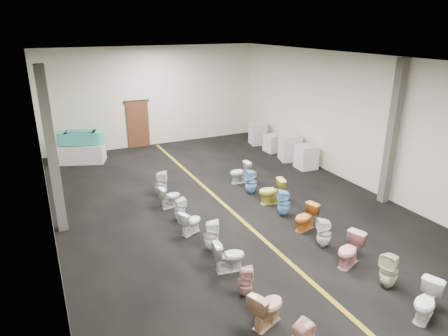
{
  "coord_description": "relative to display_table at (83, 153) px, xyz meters",
  "views": [
    {
      "loc": [
        -5.0,
        -9.89,
        5.42
      ],
      "look_at": [
        0.25,
        1.0,
        1.03
      ],
      "focal_mm": 32.0,
      "sensor_mm": 36.0,
      "label": 1
    }
  ],
  "objects": [
    {
      "name": "toilet_right_8",
      "position": [
        4.66,
        -5.84,
        0.04
      ],
      "size": [
        0.42,
        0.41,
        0.85
      ],
      "primitive_type": "imported",
      "rotation": [
        0.0,
        0.0,
        -1.63
      ],
      "color": "#85BCF0",
      "rests_on": "floor"
    },
    {
      "name": "toilet_right_7",
      "position": [
        4.85,
        -6.81,
        0.03
      ],
      "size": [
        0.88,
        0.62,
        0.82
      ],
      "primitive_type": "imported",
      "rotation": [
        0.0,
        0.0,
        -1.78
      ],
      "color": "#D5C64D",
      "rests_on": "floor"
    },
    {
      "name": "ceiling",
      "position": [
        3.46,
        -6.73,
        4.12
      ],
      "size": [
        16.0,
        16.0,
        0.0
      ],
      "primitive_type": "plane",
      "rotation": [
        3.14,
        0.0,
        0.0
      ],
      "color": "black",
      "rests_on": "ground"
    },
    {
      "name": "toilet_left_2",
      "position": [
        1.87,
        -11.41,
        0.0
      ],
      "size": [
        0.86,
        0.67,
        0.77
      ],
      "primitive_type": "imported",
      "rotation": [
        0.0,
        0.0,
        1.93
      ],
      "color": "#DBAB81",
      "rests_on": "floor"
    },
    {
      "name": "toilet_right_4",
      "position": [
        4.66,
        -9.64,
        0.01
      ],
      "size": [
        0.46,
        0.46,
        0.79
      ],
      "primitive_type": "imported",
      "rotation": [
        0.0,
        0.0,
        -1.92
      ],
      "color": "white",
      "rests_on": "floor"
    },
    {
      "name": "toilet_left_9",
      "position": [
        1.88,
        -4.7,
        0.04
      ],
      "size": [
        0.51,
        0.51,
        0.85
      ],
      "primitive_type": "imported",
      "rotation": [
        0.0,
        0.0,
        1.16
      ],
      "color": "white",
      "rests_on": "floor"
    },
    {
      "name": "back_door",
      "position": [
        2.66,
        1.21,
        0.67
      ],
      "size": [
        1.0,
        0.1,
        2.1
      ],
      "primitive_type": "cube",
      "color": "#562D19",
      "rests_on": "floor"
    },
    {
      "name": "toilet_right_6",
      "position": [
        4.73,
        -7.71,
        0.03
      ],
      "size": [
        0.48,
        0.47,
        0.82
      ],
      "primitive_type": "imported",
      "rotation": [
        0.0,
        0.0,
        -1.92
      ],
      "color": "#75B5E6",
      "rests_on": "floor"
    },
    {
      "name": "display_table",
      "position": [
        0.0,
        0.0,
        0.0
      ],
      "size": [
        1.92,
        1.4,
        0.77
      ],
      "primitive_type": "cube",
      "rotation": [
        0.0,
        0.0,
        -0.35
      ],
      "color": "silver",
      "rests_on": "floor"
    },
    {
      "name": "wall_left",
      "position": [
        -1.54,
        -6.73,
        1.87
      ],
      "size": [
        0.0,
        16.0,
        16.0
      ],
      "primitive_type": "plane",
      "rotation": [
        1.57,
        0.0,
        1.57
      ],
      "color": "beige",
      "rests_on": "ground"
    },
    {
      "name": "appliance_crate_c",
      "position": [
        7.86,
        -2.15,
        -0.0
      ],
      "size": [
        0.69,
        0.69,
        0.76
      ],
      "primitive_type": "cube",
      "rotation": [
        0.0,
        0.0,
        0.03
      ],
      "color": "silver",
      "rests_on": "floor"
    },
    {
      "name": "toilet_right_1",
      "position": [
        4.73,
        -12.61,
        -0.01
      ],
      "size": [
        0.84,
        0.68,
        0.75
      ],
      "primitive_type": "imported",
      "rotation": [
        0.0,
        0.0,
        -1.17
      ],
      "color": "white",
      "rests_on": "floor"
    },
    {
      "name": "door_frame",
      "position": [
        2.66,
        1.22,
        1.74
      ],
      "size": [
        1.15,
        0.08,
        0.1
      ],
      "primitive_type": "cube",
      "color": "#331C11",
      "rests_on": "back_door"
    },
    {
      "name": "toilet_left_7",
      "position": [
        1.83,
        -6.66,
        -0.03
      ],
      "size": [
        0.35,
        0.34,
        0.7
      ],
      "primitive_type": "imported",
      "rotation": [
        0.0,
        0.0,
        1.67
      ],
      "color": "white",
      "rests_on": "floor"
    },
    {
      "name": "toilet_left_4",
      "position": [
        2.01,
        -9.52,
        -0.01
      ],
      "size": [
        0.79,
        0.53,
        0.75
      ],
      "primitive_type": "imported",
      "rotation": [
        0.0,
        0.0,
        1.41
      ],
      "color": "silver",
      "rests_on": "floor"
    },
    {
      "name": "toilet_right_3",
      "position": [
        4.67,
        -10.55,
        0.01
      ],
      "size": [
        0.88,
        0.69,
        0.79
      ],
      "primitive_type": "imported",
      "rotation": [
        0.0,
        0.0,
        -1.2
      ],
      "color": "pink",
      "rests_on": "floor"
    },
    {
      "name": "wall_right",
      "position": [
        8.46,
        -6.73,
        1.87
      ],
      "size": [
        0.0,
        16.0,
        16.0
      ],
      "primitive_type": "plane",
      "rotation": [
        1.57,
        0.0,
        -1.57
      ],
      "color": "beige",
      "rests_on": "ground"
    },
    {
      "name": "toilet_right_5",
      "position": [
        4.79,
        -8.69,
        -0.02
      ],
      "size": [
        0.8,
        0.57,
        0.73
      ],
      "primitive_type": "imported",
      "rotation": [
        0.0,
        0.0,
        -1.32
      ],
      "color": "orange",
      "rests_on": "floor"
    },
    {
      "name": "toilet_left_8",
      "position": [
        1.87,
        -5.65,
        -0.04
      ],
      "size": [
        0.72,
        0.48,
        0.69
      ],
      "primitive_type": "imported",
      "rotation": [
        0.0,
        0.0,
        1.71
      ],
      "color": "silver",
      "rests_on": "floor"
    },
    {
      "name": "toilet_left_6",
      "position": [
        1.84,
        -7.49,
        -0.04
      ],
      "size": [
        0.76,
        0.62,
        0.68
      ],
      "primitive_type": "imported",
      "rotation": [
        0.0,
        0.0,
        1.99
      ],
      "color": "white",
      "rests_on": "floor"
    },
    {
      "name": "bathtub",
      "position": [
        0.0,
        -0.0,
        0.69
      ],
      "size": [
        1.79,
        1.05,
        0.55
      ],
      "rotation": [
        0.0,
        0.0,
        -0.33
      ],
      "color": "#3EB2A1",
      "rests_on": "display_table"
    },
    {
      "name": "aisle_stripe",
      "position": [
        3.46,
        -6.73,
        -0.38
      ],
      "size": [
        0.12,
        15.6,
        0.01
      ],
      "primitive_type": "cube",
      "color": "olive",
      "rests_on": "floor"
    },
    {
      "name": "appliance_crate_d",
      "position": [
        7.86,
        -0.83,
        0.13
      ],
      "size": [
        0.85,
        0.85,
        1.04
      ],
      "primitive_type": "cube",
      "rotation": [
        0.0,
        0.0,
        -0.19
      ],
      "color": "silver",
      "rests_on": "floor"
    },
    {
      "name": "appliance_crate_a",
      "position": [
        7.86,
        -4.58,
        0.08
      ],
      "size": [
        0.78,
        0.78,
        0.93
      ],
      "primitive_type": "cube",
      "rotation": [
        0.0,
        0.0,
        -0.08
      ],
      "color": "silver",
      "rests_on": "floor"
    },
    {
      "name": "column_right",
      "position": [
        8.21,
        -8.23,
        1.87
      ],
      "size": [
        0.25,
        0.25,
        4.5
      ],
      "primitive_type": "cube",
      "color": "#59544C",
      "rests_on": "floor"
    },
    {
      "name": "toilet_right_2",
      "position": [
        4.83,
        -11.58,
        0.04
      ],
      "size": [
        0.49,
        0.49,
        0.85
      ],
      "primitive_type": "imported",
      "rotation": [
        0.0,
        0.0,
        -1.23
      ],
      "color": "beige",
      "rests_on": "floor"
    },
    {
      "name": "floor",
      "position": [
        3.46,
        -6.73,
        -0.38
      ],
      "size": [
        16.0,
        16.0,
        0.0
      ],
      "primitive_type": "plane",
      "color": "black",
      "rests_on": "ground"
    },
    {
      "name": "appliance_crate_b",
      "position": [
        7.86,
        -3.45,
        0.16
      ],
      "size": [
        0.98,
        0.98,
        1.09
      ],
      "primitive_type": "cube",
      "rotation": [
        0.0,
        0.0,
        -0.29
      ],
      "color": "silver",
      "rests_on": "floor"
    },
    {
      "name": "toilet_left_3",
      "position": [
        1.91,
        -10.48,
        -0.04
      ],
      "size": [
        0.41,
        0.4,
        0.68
      ],
      "primitive_type": "imported",
      "rotation": [
        0.0,
        0.0,
        1.18
      ],
      "color": "#D49A98",
      "rests_on": "floor"
    },
    {
      "name": "wall_back",
      "position": [
        3.46,
        1.27,
        1.87
      ],
      "size": [
        10.0,
        0.0,
        10.0
      ],
      "primitive_type": "plane",
      "rotation": [
        1.57,
        0.0,
        0.0
      ],
      "color": "beige",
      "rests_on": "ground"
    },
    {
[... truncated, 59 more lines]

